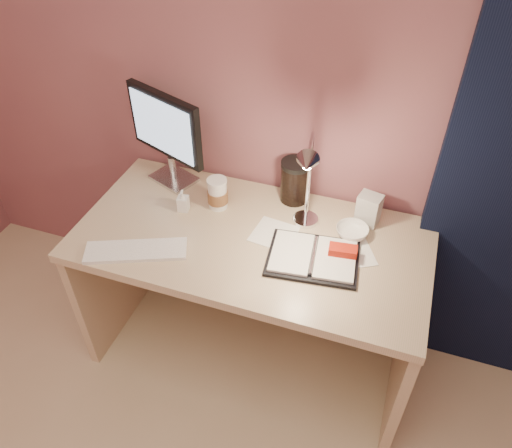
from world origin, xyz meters
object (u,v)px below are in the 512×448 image
(product_box, at_px, (369,209))
(desk_lamp, at_px, (298,181))
(coffee_cup, at_px, (218,194))
(desk, at_px, (257,264))
(monitor, at_px, (168,130))
(bowl, at_px, (352,232))
(keyboard, at_px, (136,251))
(planner, at_px, (316,257))
(dark_jar, at_px, (295,183))
(lotion_bottle, at_px, (183,201))

(product_box, bearing_deg, desk_lamp, -131.06)
(coffee_cup, bearing_deg, desk, -17.57)
(desk, distance_m, monitor, 0.69)
(coffee_cup, height_order, bowl, coffee_cup)
(keyboard, relative_size, desk_lamp, 0.87)
(desk_lamp, bearing_deg, bowl, 13.58)
(product_box, bearing_deg, bowl, -99.66)
(planner, height_order, bowl, planner)
(desk, bearing_deg, planner, -22.34)
(planner, bearing_deg, keyboard, -170.84)
(keyboard, height_order, product_box, product_box)
(bowl, bearing_deg, coffee_cup, -179.75)
(dark_jar, bearing_deg, product_box, -8.86)
(keyboard, relative_size, lotion_bottle, 3.90)
(desk, bearing_deg, lotion_bottle, -178.79)
(keyboard, distance_m, coffee_cup, 0.41)
(bowl, height_order, dark_jar, dark_jar)
(bowl, relative_size, product_box, 0.95)
(coffee_cup, bearing_deg, planner, -20.35)
(keyboard, relative_size, bowl, 3.01)
(coffee_cup, bearing_deg, product_box, 9.59)
(monitor, height_order, desk_lamp, desk_lamp)
(lotion_bottle, height_order, product_box, product_box)
(desk, relative_size, dark_jar, 8.25)
(planner, distance_m, lotion_bottle, 0.60)
(desk, distance_m, keyboard, 0.54)
(coffee_cup, relative_size, dark_jar, 0.81)
(dark_jar, bearing_deg, lotion_bottle, -151.85)
(planner, relative_size, coffee_cup, 2.65)
(desk, relative_size, keyboard, 3.64)
(product_box, height_order, desk_lamp, desk_lamp)
(keyboard, height_order, desk_lamp, desk_lamp)
(planner, bearing_deg, desk, 150.79)
(coffee_cup, height_order, desk_lamp, desk_lamp)
(desk_lamp, bearing_deg, lotion_bottle, 169.76)
(keyboard, height_order, planner, planner)
(coffee_cup, distance_m, product_box, 0.62)
(monitor, height_order, planner, monitor)
(keyboard, bearing_deg, lotion_bottle, 55.06)
(planner, height_order, dark_jar, dark_jar)
(bowl, xyz_separation_m, dark_jar, (-0.28, 0.15, 0.06))
(keyboard, bearing_deg, coffee_cup, 39.38)
(planner, bearing_deg, monitor, 151.84)
(coffee_cup, xyz_separation_m, dark_jar, (0.29, 0.15, 0.02))
(coffee_cup, bearing_deg, bowl, 0.25)
(desk, height_order, product_box, product_box)
(monitor, relative_size, keyboard, 1.11)
(monitor, height_order, keyboard, monitor)
(desk, height_order, planner, planner)
(keyboard, distance_m, product_box, 0.93)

